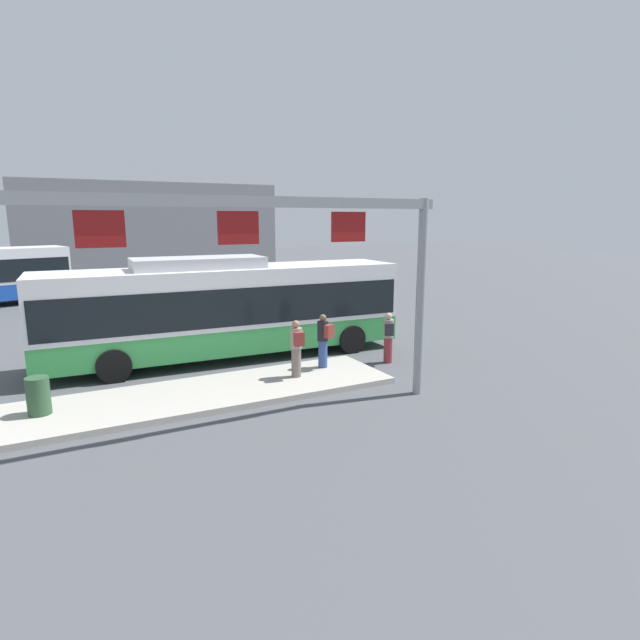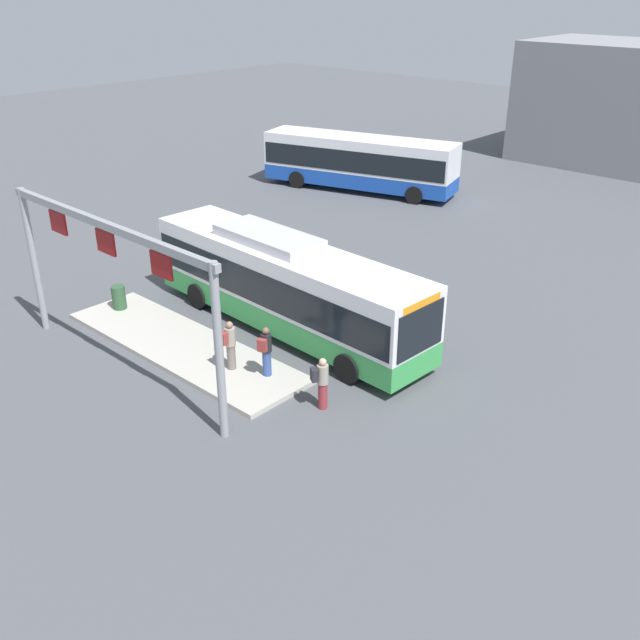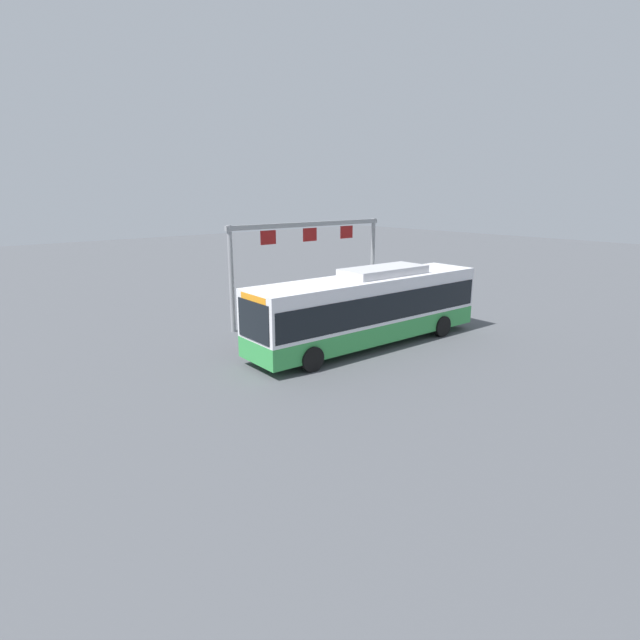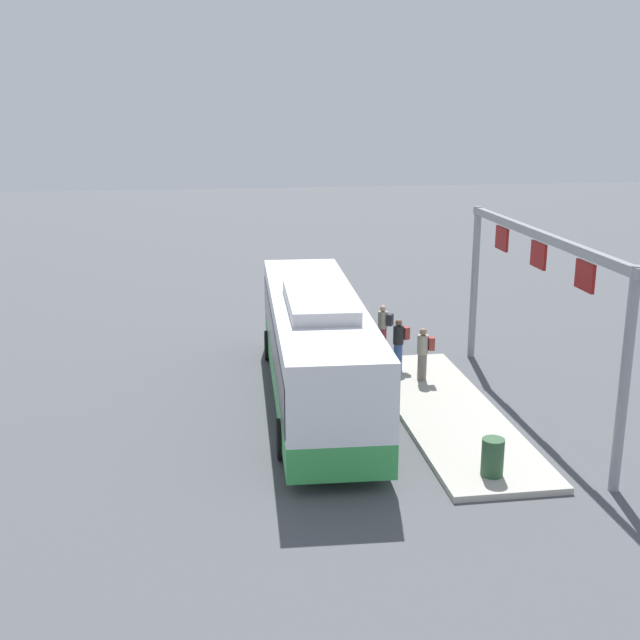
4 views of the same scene
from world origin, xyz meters
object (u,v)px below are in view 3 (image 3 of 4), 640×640
object	(u,v)px
person_boarding	(247,329)
person_waiting_mid	(303,312)
person_waiting_near	(291,317)
bus_main	(369,306)
trash_bin	(395,302)

from	to	relation	value
person_boarding	person_waiting_mid	distance (m)	3.57
person_waiting_near	person_waiting_mid	bearing A→B (deg)	94.38
bus_main	person_waiting_near	bearing A→B (deg)	-52.62
person_boarding	person_waiting_mid	size ratio (longest dim) A/B	1.00
trash_bin	person_waiting_mid	bearing A→B (deg)	-1.61
person_waiting_mid	person_waiting_near	bearing A→B (deg)	-61.54
bus_main	person_waiting_mid	size ratio (longest dim) A/B	7.17
person_waiting_near	trash_bin	bearing A→B (deg)	73.50
person_boarding	bus_main	bearing A→B (deg)	86.60
person_boarding	person_waiting_near	distance (m)	2.40
person_boarding	trash_bin	distance (m)	10.15
person_boarding	person_waiting_mid	world-z (taller)	person_waiting_mid
bus_main	trash_bin	bearing A→B (deg)	-147.25
person_waiting_near	person_boarding	bearing A→B (deg)	-109.64
bus_main	person_waiting_near	distance (m)	3.74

